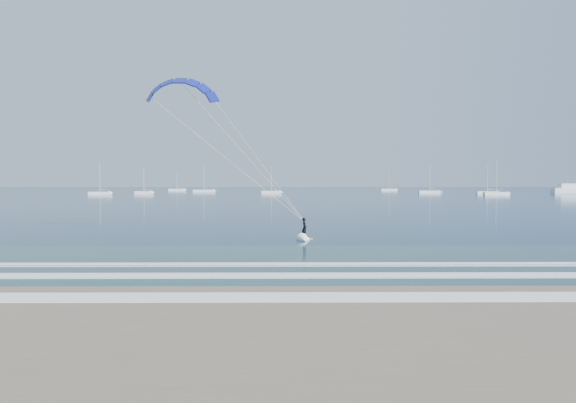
# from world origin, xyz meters

# --- Properties ---
(ground) EXTENTS (900.00, 900.00, 0.00)m
(ground) POSITION_xyz_m (0.00, 0.00, 0.00)
(ground) COLOR #072840
(ground) RESTS_ON ground
(shore_bands) EXTENTS (600.00, 53.00, 0.12)m
(shore_bands) POSITION_xyz_m (0.00, -11.46, 0.04)
(shore_bands) COLOR #78684D
(shore_bands) RESTS_ON ground
(kitesurfer_rig) EXTENTS (16.52, 3.99, 15.84)m
(kitesurfer_rig) POSITION_xyz_m (-2.00, 23.02, 8.48)
(kitesurfer_rig) COLOR orange
(kitesurfer_rig) RESTS_ON ground
(motor_yacht) EXTENTS (15.55, 4.15, 6.35)m
(motor_yacht) POSITION_xyz_m (132.52, 209.29, 1.69)
(motor_yacht) COLOR white
(motor_yacht) RESTS_ON ground
(sailboat_0) EXTENTS (8.75, 2.40, 11.89)m
(sailboat_0) POSITION_xyz_m (-71.19, 180.47, 0.68)
(sailboat_0) COLOR white
(sailboat_0) RESTS_ON ground
(sailboat_1) EXTENTS (7.28, 2.40, 10.20)m
(sailboat_1) POSITION_xyz_m (-56.41, 190.25, 0.67)
(sailboat_1) COLOR white
(sailboat_1) RESTS_ON ground
(sailboat_2) EXTENTS (10.63, 2.40, 14.07)m
(sailboat_2) POSITION_xyz_m (-37.44, 229.11, 0.70)
(sailboat_2) COLOR white
(sailboat_2) RESTS_ON ground
(sailboat_3) EXTENTS (8.42, 2.40, 11.72)m
(sailboat_3) POSITION_xyz_m (-3.45, 198.65, 0.68)
(sailboat_3) COLOR white
(sailboat_3) RESTS_ON ground
(sailboat_4) EXTENTS (8.83, 2.40, 11.99)m
(sailboat_4) POSITION_xyz_m (60.46, 260.43, 0.68)
(sailboat_4) COLOR white
(sailboat_4) RESTS_ON ground
(sailboat_5) EXTENTS (9.88, 2.40, 13.33)m
(sailboat_5) POSITION_xyz_m (67.09, 203.97, 0.69)
(sailboat_5) COLOR white
(sailboat_5) RESTS_ON ground
(sailboat_6) EXTENTS (8.97, 2.40, 12.12)m
(sailboat_6) POSITION_xyz_m (86.54, 188.07, 0.68)
(sailboat_6) COLOR white
(sailboat_6) RESTS_ON ground
(sailboat_7) EXTENTS (9.00, 2.40, 10.85)m
(sailboat_7) POSITION_xyz_m (-57.01, 259.22, 0.67)
(sailboat_7) COLOR white
(sailboat_7) RESTS_ON ground
(sailboat_8) EXTENTS (9.74, 2.40, 13.82)m
(sailboat_8) POSITION_xyz_m (84.77, 174.70, 0.70)
(sailboat_8) COLOR white
(sailboat_8) RESTS_ON ground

